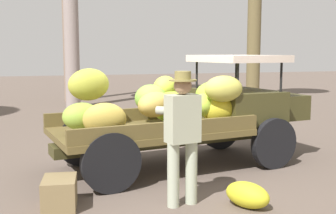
{
  "coord_description": "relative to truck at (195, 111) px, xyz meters",
  "views": [
    {
      "loc": [
        -2.4,
        -6.4,
        1.9
      ],
      "look_at": [
        -0.33,
        0.13,
        1.02
      ],
      "focal_mm": 45.2,
      "sensor_mm": 36.0,
      "label": 1
    }
  ],
  "objects": [
    {
      "name": "loose_banana_bunch",
      "position": [
        -0.1,
        -2.06,
        -0.77
      ],
      "size": [
        0.59,
        0.69,
        0.32
      ],
      "primitive_type": "ellipsoid",
      "rotation": [
        0.0,
        -0.01,
        2.08
      ],
      "color": "gold",
      "rests_on": "ground"
    },
    {
      "name": "farmer",
      "position": [
        -0.84,
        -1.73,
        0.02
      ],
      "size": [
        0.52,
        0.49,
        1.68
      ],
      "rotation": [
        0.0,
        0.0,
        1.75
      ],
      "color": "#ADB69D",
      "rests_on": "ground"
    },
    {
      "name": "truck",
      "position": [
        0.0,
        0.0,
        0.0
      ],
      "size": [
        4.61,
        2.28,
        1.86
      ],
      "rotation": [
        0.0,
        0.0,
        0.15
      ],
      "color": "#3D391C",
      "rests_on": "ground"
    },
    {
      "name": "ground_plane",
      "position": [
        -0.15,
        -0.17,
        -0.93
      ],
      "size": [
        60.0,
        60.0,
        0.0
      ],
      "primitive_type": "plane",
      "color": "brown"
    },
    {
      "name": "wooden_crate",
      "position": [
        -2.31,
        -1.38,
        -0.74
      ],
      "size": [
        0.47,
        0.6,
        0.38
      ],
      "primitive_type": "cube",
      "rotation": [
        0.0,
        0.0,
        1.43
      ],
      "color": "olive",
      "rests_on": "ground"
    }
  ]
}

